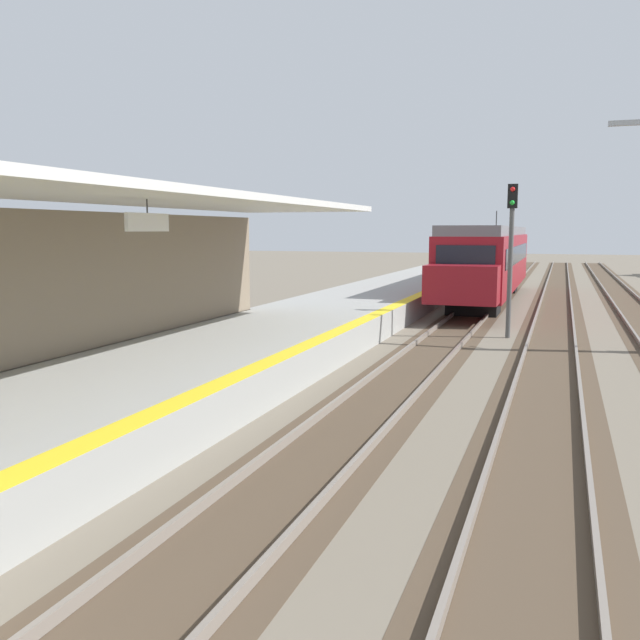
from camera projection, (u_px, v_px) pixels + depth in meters
name	position (u px, v px, depth m)	size (l,w,h in m)	color
station_platform	(272.00, 340.00, 20.07)	(5.00, 80.00, 0.91)	#999993
track_pair_nearest_platform	(443.00, 340.00, 22.38)	(2.34, 120.00, 0.16)	#4C3D2D
track_pair_middle	(551.00, 346.00, 21.25)	(2.34, 120.00, 0.16)	#4C3D2D
approaching_train	(488.00, 260.00, 34.77)	(2.93, 19.60, 4.76)	maroon
rail_signal_post	(511.00, 244.00, 22.83)	(0.32, 0.34, 5.20)	#4C4C4C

